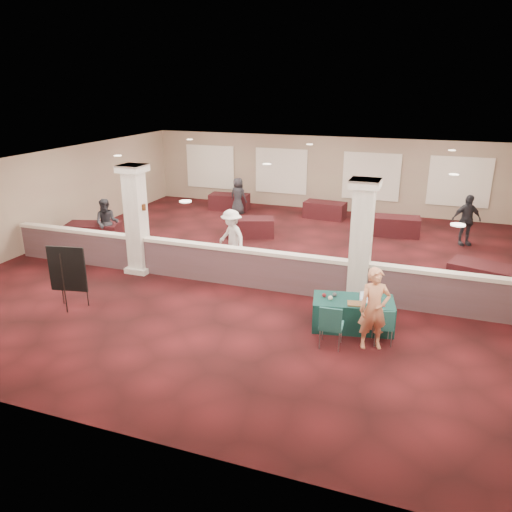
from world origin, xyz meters
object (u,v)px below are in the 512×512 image
(far_table_back_center, at_px, (325,210))
(near_table, at_px, (353,314))
(far_table_back_right, at_px, (395,226))
(attendee_d, at_px, (238,196))
(far_table_front_right, at_px, (486,279))
(attendee_b, at_px, (232,237))
(attendee_c, at_px, (466,220))
(conf_chair_side, at_px, (331,323))
(far_table_front_center, at_px, (251,227))
(conf_chair_main, at_px, (384,324))
(attendee_a, at_px, (107,223))
(easel_board, at_px, (67,270))
(far_table_back_left, at_px, (229,202))
(far_table_front_left, at_px, (94,233))
(woman, at_px, (374,309))

(far_table_back_center, bearing_deg, near_table, -73.91)
(far_table_back_right, bearing_deg, far_table_back_center, 152.67)
(attendee_d, bearing_deg, far_table_back_center, -161.13)
(far_table_front_right, bearing_deg, near_table, -132.64)
(attendee_b, xyz_separation_m, attendee_c, (6.87, 4.59, 0.01))
(attendee_d, bearing_deg, conf_chair_side, 132.19)
(far_table_front_center, bearing_deg, conf_chair_side, -57.90)
(conf_chair_main, xyz_separation_m, far_table_front_center, (-5.50, 6.59, -0.16))
(attendee_a, bearing_deg, conf_chair_main, -43.67)
(easel_board, distance_m, far_table_back_center, 11.61)
(conf_chair_main, xyz_separation_m, conf_chair_side, (-1.04, -0.52, 0.08))
(attendee_a, xyz_separation_m, attendee_d, (2.51, 5.78, -0.06))
(conf_chair_side, distance_m, far_table_back_left, 12.58)
(easel_board, height_order, far_table_front_left, easel_board)
(attendee_b, bearing_deg, easel_board, -88.45)
(far_table_back_left, relative_size, attendee_c, 0.97)
(conf_chair_side, xyz_separation_m, attendee_c, (2.91, 8.70, 0.30))
(far_table_back_center, relative_size, far_table_back_right, 0.97)
(woman, height_order, attendee_d, woman)
(far_table_back_left, distance_m, attendee_d, 0.92)
(conf_chair_side, distance_m, far_table_back_right, 9.08)
(woman, distance_m, far_table_front_center, 8.60)
(far_table_back_left, xyz_separation_m, far_table_back_right, (7.31, -1.55, 0.00))
(conf_chair_main, xyz_separation_m, far_table_back_center, (-3.49, 10.09, -0.16))
(far_table_front_right, relative_size, attendee_b, 1.08)
(attendee_b, relative_size, attendee_c, 0.98)
(conf_chair_side, height_order, attendee_c, attendee_c)
(conf_chair_side, xyz_separation_m, far_table_back_center, (-2.45, 10.61, -0.24))
(conf_chair_side, bearing_deg, attendee_c, 67.27)
(near_table, height_order, attendee_b, attendee_b)
(far_table_back_center, relative_size, attendee_b, 0.96)
(far_table_front_right, distance_m, far_table_back_center, 8.48)
(far_table_front_left, height_order, far_table_back_left, far_table_front_left)
(far_table_front_right, relative_size, far_table_back_right, 1.09)
(conf_chair_main, distance_m, attendee_c, 8.40)
(far_table_front_center, bearing_deg, easel_board, -105.72)
(easel_board, xyz_separation_m, far_table_back_right, (7.07, 9.30, -0.68))
(conf_chair_side, height_order, easel_board, easel_board)
(easel_board, bearing_deg, conf_chair_side, -9.07)
(far_table_front_center, relative_size, far_table_back_right, 0.97)
(far_table_front_right, distance_m, far_table_back_left, 11.85)
(far_table_back_right, xyz_separation_m, attendee_d, (-6.68, 1.03, 0.43))
(easel_board, distance_m, attendee_c, 13.00)
(near_table, xyz_separation_m, far_table_front_left, (-9.62, 3.30, 0.02))
(far_table_back_left, height_order, attendee_d, attendee_d)
(conf_chair_main, height_order, far_table_back_center, conf_chair_main)
(woman, bearing_deg, far_table_back_center, 85.74)
(far_table_front_right, height_order, attendee_b, attendee_b)
(attendee_c, relative_size, attendee_d, 1.14)
(attendee_a, bearing_deg, easel_board, -87.30)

